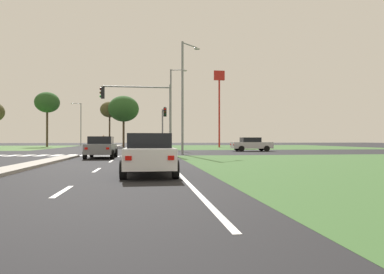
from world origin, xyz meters
TOP-DOWN VIEW (x-y plane):
  - ground_plane at (0.00, 30.00)m, footprint 200.00×200.00m
  - grass_verge_far_right at (25.50, 54.50)m, footprint 35.00×35.00m
  - median_island_near at (0.00, 11.00)m, footprint 1.20×22.00m
  - median_island_far at (0.00, 55.00)m, footprint 1.20×36.00m
  - lane_dash_near at (3.50, 4.36)m, footprint 0.14×2.00m
  - lane_dash_second at (3.50, 10.36)m, footprint 0.14×2.00m
  - lane_dash_third at (3.50, 16.36)m, footprint 0.14×2.00m
  - lane_dash_fourth at (3.50, 22.36)m, footprint 0.14×2.00m
  - edge_line_right at (6.85, 12.00)m, footprint 0.14×24.00m
  - stop_bar_near at (3.80, 23.00)m, footprint 6.40×0.50m
  - crosswalk_bar_second at (-5.25, 24.80)m, footprint 0.70×2.80m
  - crosswalk_bar_third at (-4.10, 24.80)m, footprint 0.70×2.80m
  - crosswalk_bar_fourth at (-2.95, 24.80)m, footprint 0.70×2.80m
  - crosswalk_bar_fifth at (-1.80, 24.80)m, footprint 0.70×2.80m
  - crosswalk_bar_sixth at (-0.65, 24.80)m, footprint 0.70×2.80m
  - crosswalk_bar_seventh at (0.50, 24.80)m, footprint 0.70×2.80m
  - car_black_near at (-2.32, 51.04)m, footprint 2.03×4.58m
  - car_teal_second at (-2.20, 61.09)m, footprint 1.98×4.44m
  - car_silver_fourth at (17.39, 32.19)m, footprint 4.55×1.99m
  - car_beige_sixth at (5.47, 19.65)m, footprint 2.10×4.22m
  - car_grey_seventh at (2.44, 20.19)m, footprint 2.01×4.49m
  - car_white_eighth at (5.72, 8.17)m, footprint 1.96×4.29m
  - traffic_signal_far_right at (7.60, 34.36)m, footprint 0.32×5.75m
  - traffic_signal_near_right at (5.50, 23.40)m, footprint 5.81×0.32m
  - street_lamp_second at (8.90, 24.87)m, footprint 1.89×1.69m
  - street_lamp_third at (8.92, 38.61)m, footprint 2.16×0.63m
  - street_lamp_fourth at (-8.92, 73.11)m, footprint 2.05×1.37m
  - pedestrian_at_median at (-0.06, 41.98)m, footprint 0.34×0.34m
  - fastfood_pole_sign at (17.76, 50.65)m, footprint 1.80×0.40m
  - treeline_second at (-11.92, 58.71)m, footprint 4.31×4.31m
  - treeline_third at (-0.89, 57.67)m, footprint 3.37×3.37m
  - treeline_fourth at (1.70, 56.01)m, footprint 5.35×5.35m

SIDE VIEW (x-z plane):
  - ground_plane at x=0.00m, z-range 0.00..0.00m
  - grass_verge_far_right at x=25.50m, z-range 0.00..0.01m
  - lane_dash_near at x=3.50m, z-range 0.00..0.01m
  - lane_dash_second at x=3.50m, z-range 0.00..0.01m
  - lane_dash_third at x=3.50m, z-range 0.00..0.01m
  - lane_dash_fourth at x=3.50m, z-range 0.00..0.01m
  - edge_line_right at x=6.85m, z-range 0.00..0.01m
  - stop_bar_near at x=3.80m, z-range 0.00..0.01m
  - crosswalk_bar_second at x=-5.25m, z-range 0.00..0.01m
  - crosswalk_bar_third at x=-4.10m, z-range 0.00..0.01m
  - crosswalk_bar_fourth at x=-2.95m, z-range 0.00..0.01m
  - crosswalk_bar_fifth at x=-1.80m, z-range 0.00..0.01m
  - crosswalk_bar_sixth at x=-0.65m, z-range 0.00..0.01m
  - crosswalk_bar_seventh at x=0.50m, z-range 0.00..0.01m
  - median_island_near at x=0.00m, z-range 0.00..0.14m
  - median_island_far at x=0.00m, z-range 0.00..0.14m
  - car_teal_second at x=-2.20m, z-range 0.02..1.51m
  - car_grey_seventh at x=2.44m, z-range 0.02..1.55m
  - car_white_eighth at x=5.72m, z-range 0.02..1.56m
  - car_black_near at x=-2.32m, z-range 0.02..1.56m
  - car_silver_fourth at x=17.39m, z-range 0.02..1.57m
  - car_beige_sixth at x=5.47m, z-range 0.02..1.61m
  - pedestrian_at_median at x=-0.06m, z-range 0.33..2.09m
  - traffic_signal_far_right at x=7.60m, z-range 1.03..6.04m
  - traffic_signal_near_right at x=5.50m, z-range 1.17..7.05m
  - street_lamp_fourth at x=-8.92m, z-range 0.55..9.95m
  - street_lamp_second at x=8.90m, z-range 0.56..10.46m
  - street_lamp_third at x=8.92m, z-range 0.54..10.88m
  - treeline_third at x=-0.89m, z-range 2.60..10.76m
  - treeline_fourth at x=1.70m, z-range 2.21..11.24m
  - treeline_second at x=-11.92m, z-range 3.01..12.82m
  - fastfood_pole_sign at x=17.76m, z-range 2.85..15.68m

